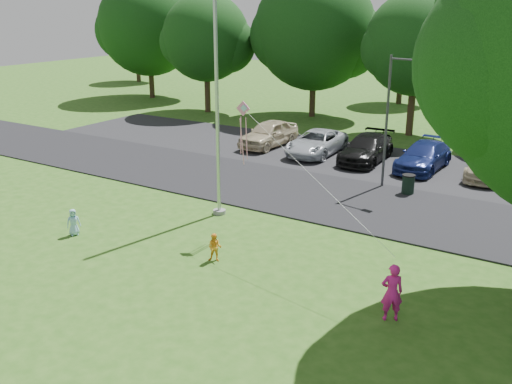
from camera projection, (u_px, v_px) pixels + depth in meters
The scene contains 12 objects.
ground at pixel (217, 286), 16.82m from camera, with size 120.00×120.00×0.00m, color #2B5817.
park_road at pixel (342, 200), 24.05m from camera, with size 60.00×6.00×0.06m, color black.
parking_strip at pixel (394, 165), 29.28m from camera, with size 42.00×7.00×0.06m, color black.
flagpole at pixel (217, 109), 21.29m from camera, with size 0.50×0.50×10.00m.
street_lamp at pixel (392, 111), 24.63m from camera, with size 1.64×0.45×5.86m.
trash_can at pixel (408, 185), 24.72m from camera, with size 0.56×0.56×0.89m.
tree_row at pixel (477, 43), 33.70m from camera, with size 64.35×11.94×10.88m.
parked_cars at pixel (406, 153), 28.78m from camera, with size 17.17×5.63×1.49m.
woman at pixel (392, 292), 14.81m from camera, with size 0.58×0.38×1.60m, color #D41C85.
child_yellow at pixel (215, 247), 18.32m from camera, with size 0.46×0.36×0.94m, color #FCA427.
child_blue at pixel (73, 222), 20.38m from camera, with size 0.48×0.31×0.98m, color #95CAE4.
kite at pixel (247, 125), 19.28m from camera, with size 6.82×3.22×2.99m.
Camera 1 is at (8.97, -12.18, 7.95)m, focal length 40.00 mm.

